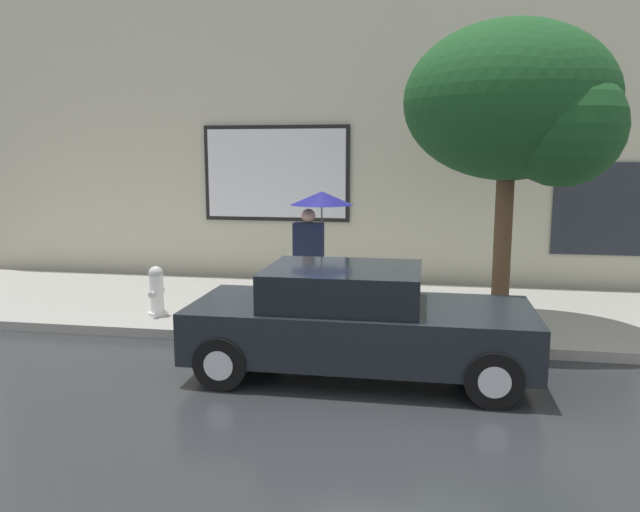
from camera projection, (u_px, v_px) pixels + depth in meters
name	position (u px, v px, depth m)	size (l,w,h in m)	color
ground_plane	(411.00, 378.00, 7.59)	(60.00, 60.00, 0.00)	#282B2D
sidewalk	(415.00, 312.00, 10.50)	(20.00, 4.00, 0.15)	gray
building_facade	(421.00, 117.00, 12.38)	(20.00, 0.67, 7.00)	beige
parked_car	(357.00, 322.00, 7.64)	(4.19, 1.81, 1.36)	black
fire_hydrant	(157.00, 291.00, 9.93)	(0.30, 0.44, 0.81)	white
pedestrian_with_umbrella	(317.00, 215.00, 10.15)	(1.05, 1.05, 1.99)	black
street_tree	(520.00, 107.00, 8.84)	(3.07, 2.61, 4.51)	#4C3823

